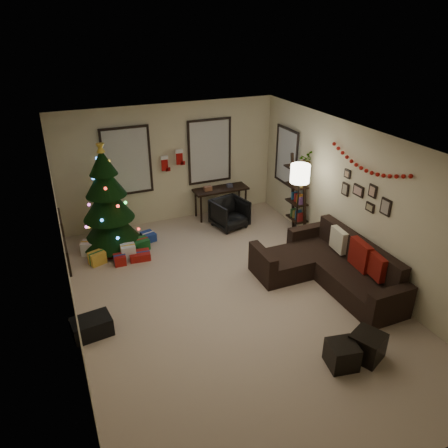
{
  "coord_description": "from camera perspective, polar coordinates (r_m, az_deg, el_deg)",
  "views": [
    {
      "loc": [
        -2.48,
        -5.5,
        4.42
      ],
      "look_at": [
        0.1,
        0.6,
        1.15
      ],
      "focal_mm": 34.46,
      "sensor_mm": 36.0,
      "label": 1
    }
  ],
  "objects": [
    {
      "name": "window_back_right",
      "position": [
        10.02,
        -1.95,
        9.63
      ],
      "size": [
        1.05,
        0.06,
        1.5
      ],
      "color": "#728CB2",
      "rests_on": "wall_back"
    },
    {
      "name": "floor",
      "position": [
        7.48,
        1.1,
        -9.96
      ],
      "size": [
        7.0,
        7.0,
        0.0
      ],
      "primitive_type": "plane",
      "color": "#BCA58E",
      "rests_on": "ground"
    },
    {
      "name": "stocking_left",
      "position": [
        9.65,
        -7.84,
        7.99
      ],
      "size": [
        0.2,
        0.05,
        0.36
      ],
      "color": "#990F0C",
      "rests_on": "wall_back"
    },
    {
      "name": "wall_back",
      "position": [
        9.83,
        -7.22,
        7.87
      ],
      "size": [
        5.0,
        0.0,
        5.0
      ],
      "primitive_type": "plane",
      "rotation": [
        1.57,
        0.0,
        0.0
      ],
      "color": "beige",
      "rests_on": "floor"
    },
    {
      "name": "desk_chair",
      "position": [
        9.72,
        0.76,
        1.41
      ],
      "size": [
        0.77,
        0.74,
        0.66
      ],
      "primitive_type": "imported",
      "rotation": [
        0.0,
        0.0,
        0.23
      ],
      "color": "black",
      "rests_on": "floor"
    },
    {
      "name": "presents",
      "position": [
        8.91,
        -13.19,
        -3.37
      ],
      "size": [
        1.5,
        1.01,
        0.3
      ],
      "rotation": [
        0.0,
        0.0,
        -0.19
      ],
      "color": "silver",
      "rests_on": "floor"
    },
    {
      "name": "ottoman_far",
      "position": [
        6.61,
        18.44,
        -15.1
      ],
      "size": [
        0.55,
        0.55,
        0.4
      ],
      "primitive_type": "cube",
      "rotation": [
        0.0,
        0.0,
        0.43
      ],
      "color": "black",
      "rests_on": "floor"
    },
    {
      "name": "ottoman_near",
      "position": [
        6.4,
        15.37,
        -16.38
      ],
      "size": [
        0.45,
        0.45,
        0.37
      ],
      "primitive_type": "cube",
      "rotation": [
        0.0,
        0.0,
        -0.18
      ],
      "color": "black",
      "rests_on": "floor"
    },
    {
      "name": "wall_front",
      "position": [
        4.43,
        21.23,
        -19.96
      ],
      "size": [
        5.0,
        0.0,
        5.0
      ],
      "primitive_type": "plane",
      "rotation": [
        -1.57,
        0.0,
        0.0
      ],
      "color": "beige",
      "rests_on": "floor"
    },
    {
      "name": "pillow_red_b",
      "position": [
        7.84,
        17.62,
        -3.92
      ],
      "size": [
        0.18,
        0.51,
        0.5
      ],
      "primitive_type": "cube",
      "rotation": [
        0.0,
        0.0,
        -0.09
      ],
      "color": "maroon",
      "rests_on": "sofa"
    },
    {
      "name": "desk",
      "position": [
        10.17,
        -0.44,
        4.32
      ],
      "size": [
        1.29,
        0.46,
        0.7
      ],
      "color": "black",
      "rests_on": "floor"
    },
    {
      "name": "potted_plant",
      "position": [
        8.93,
        10.77,
        8.63
      ],
      "size": [
        0.5,
        0.51,
        0.43
      ],
      "primitive_type": "imported",
      "rotation": [
        0.0,
        0.0,
        0.94
      ],
      "color": "#4C4C4C",
      "rests_on": "bookshelf"
    },
    {
      "name": "sofa",
      "position": [
        8.04,
        13.84,
        -5.64
      ],
      "size": [
        1.76,
        2.57,
        0.84
      ],
      "color": "black",
      "rests_on": "floor"
    },
    {
      "name": "bookshelf",
      "position": [
        9.37,
        9.74,
        3.57
      ],
      "size": [
        0.3,
        0.52,
        1.78
      ],
      "color": "black",
      "rests_on": "floor"
    },
    {
      "name": "window_back_left",
      "position": [
        9.54,
        -12.76,
        8.12
      ],
      "size": [
        1.05,
        0.06,
        1.5
      ],
      "color": "#728CB2",
      "rests_on": "wall_back"
    },
    {
      "name": "christmas_tree",
      "position": [
        8.89,
        -15.14,
        2.36
      ],
      "size": [
        1.24,
        1.24,
        2.3
      ],
      "rotation": [
        0.0,
        0.0,
        -0.13
      ],
      "color": "black",
      "rests_on": "floor"
    },
    {
      "name": "art_abstract",
      "position": [
        5.91,
        -20.05,
        -4.08
      ],
      "size": [
        0.04,
        0.45,
        0.35
      ],
      "color": "black",
      "rests_on": "wall_left"
    },
    {
      "name": "floor_lamp",
      "position": [
        8.54,
        10.0,
        5.87
      ],
      "size": [
        0.38,
        0.38,
        1.8
      ],
      "rotation": [
        0.0,
        0.0,
        0.31
      ],
      "color": "black",
      "rests_on": "floor"
    },
    {
      "name": "art_map",
      "position": [
        6.92,
        -20.64,
        -0.78
      ],
      "size": [
        0.04,
        0.6,
        0.5
      ],
      "color": "black",
      "rests_on": "wall_left"
    },
    {
      "name": "window_right_wall",
      "position": [
        9.89,
        8.37,
        8.83
      ],
      "size": [
        0.06,
        0.9,
        1.3
      ],
      "color": "#728CB2",
      "rests_on": "wall_right"
    },
    {
      "name": "gallery",
      "position": [
        7.88,
        18.18,
        3.74
      ],
      "size": [
        0.03,
        1.25,
        0.54
      ],
      "color": "black",
      "rests_on": "wall_right"
    },
    {
      "name": "garland",
      "position": [
        7.7,
        18.48,
        7.56
      ],
      "size": [
        0.08,
        1.9,
        0.3
      ],
      "primitive_type": null,
      "color": "#A5140C",
      "rests_on": "wall_right"
    },
    {
      "name": "wall_left",
      "position": [
        6.3,
        -20.13,
        -4.69
      ],
      "size": [
        0.0,
        7.0,
        7.0
      ],
      "primitive_type": "plane",
      "rotation": [
        1.57,
        0.0,
        1.57
      ],
      "color": "beige",
      "rests_on": "floor"
    },
    {
      "name": "ceiling",
      "position": [
        6.27,
        1.32,
        10.36
      ],
      "size": [
        7.0,
        7.0,
        0.0
      ],
      "primitive_type": "plane",
      "rotation": [
        3.14,
        0.0,
        0.0
      ],
      "color": "white",
      "rests_on": "floor"
    },
    {
      "name": "storage_bin",
      "position": [
        6.98,
        -17.14,
        -12.88
      ],
      "size": [
        0.62,
        0.46,
        0.29
      ],
      "primitive_type": "cube",
      "rotation": [
        0.0,
        0.0,
        0.12
      ],
      "color": "black",
      "rests_on": "floor"
    },
    {
      "name": "pillow_red_a",
      "position": [
        7.58,
        19.54,
        -5.31
      ],
      "size": [
        0.17,
        0.43,
        0.42
      ],
      "primitive_type": "cube",
      "rotation": [
        0.0,
        0.0,
        -0.13
      ],
      "color": "maroon",
      "rests_on": "sofa"
    },
    {
      "name": "pillow_cream",
      "position": [
        8.25,
        14.97,
        -2.06
      ],
      "size": [
        0.16,
        0.43,
        0.42
      ],
      "primitive_type": "cube",
      "rotation": [
        0.0,
        0.0,
        -0.09
      ],
      "color": "beige",
      "rests_on": "sofa"
    },
    {
      "name": "stocking_right",
      "position": [
        9.65,
        -5.89,
        8.85
      ],
      "size": [
        0.2,
        0.05,
        0.36
      ],
      "color": "#990F0C",
      "rests_on": "wall_back"
    },
    {
      "name": "wall_right",
      "position": [
        8.03,
        17.74,
        2.49
      ],
      "size": [
        0.0,
        7.0,
        7.0
      ],
      "primitive_type": "plane",
      "rotation": [
        1.57,
        0.0,
        -1.57
      ],
      "color": "beige",
      "rests_on": "floor"
    }
  ]
}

